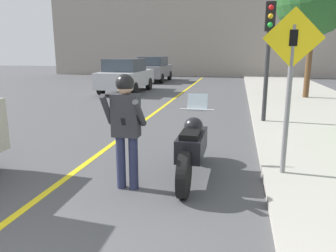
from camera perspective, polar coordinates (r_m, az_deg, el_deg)
The scene contains 8 objects.
road_center_line at distance 8.56m, azimuth -6.94°, elevation -1.09°, with size 0.12×36.00×0.01m.
building_backdrop at distance 28.02m, azimuth 7.95°, elevation 17.32°, with size 28.00×1.20×8.50m.
motorcycle at distance 5.44m, azimuth 4.21°, elevation -3.62°, with size 0.62×2.30×1.32m.
person_biker at distance 4.85m, azimuth -7.37°, elevation 1.04°, with size 0.59×0.48×1.75m.
crossing_sign at distance 5.46m, azimuth 20.50°, elevation 8.00°, with size 0.91×0.08×2.61m.
traffic_light at distance 9.61m, azimuth 17.14°, elevation 14.24°, with size 0.26×0.30×3.24m.
parked_car_silver at distance 16.84m, azimuth -7.34°, elevation 8.73°, with size 1.88×4.20×1.68m.
parked_car_grey at distance 22.82m, azimuth -2.50°, elevation 9.91°, with size 1.88×4.20×1.68m.
Camera 1 is at (2.12, -1.85, 2.07)m, focal length 35.00 mm.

